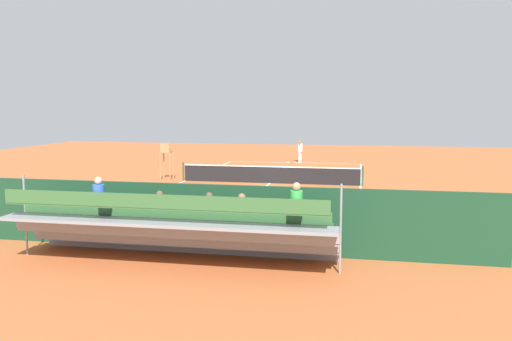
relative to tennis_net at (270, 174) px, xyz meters
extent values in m
plane|color=#BC6033|center=(0.00, 0.00, -0.50)|extent=(60.00, 60.00, 0.00)
cube|color=white|center=(0.00, -11.00, -0.50)|extent=(10.00, 0.10, 0.01)
cube|color=white|center=(0.00, 11.00, -0.50)|extent=(10.00, 0.10, 0.01)
cube|color=white|center=(-5.00, 0.00, -0.50)|extent=(0.10, 22.00, 0.01)
cube|color=white|center=(5.00, 0.00, -0.50)|extent=(0.10, 22.00, 0.01)
cube|color=white|center=(0.00, -6.05, -0.50)|extent=(7.50, 0.10, 0.01)
cube|color=white|center=(0.00, 6.05, -0.50)|extent=(7.50, 0.10, 0.01)
cube|color=white|center=(0.00, 0.00, -0.50)|extent=(0.10, 12.10, 0.01)
cube|color=white|center=(0.00, -11.00, -0.50)|extent=(0.10, 0.30, 0.01)
cube|color=black|center=(0.00, 0.00, -0.05)|extent=(10.00, 0.02, 0.91)
cube|color=white|center=(0.00, 0.00, 0.44)|extent=(10.00, 0.04, 0.06)
cylinder|color=#2D5133|center=(-5.10, 0.00, 0.03)|extent=(0.10, 0.10, 1.07)
cylinder|color=#2D5133|center=(5.10, 0.00, 0.03)|extent=(0.10, 0.10, 1.07)
cube|color=#194228|center=(0.00, 14.00, 0.50)|extent=(18.00, 0.16, 2.00)
cube|color=gray|center=(0.00, 14.35, -0.28)|extent=(9.00, 0.10, 0.45)
cube|color=gray|center=(0.00, 14.70, -0.09)|extent=(9.00, 0.80, 0.08)
cube|color=gray|center=(0.00, 14.32, -0.28)|extent=(9.00, 0.04, 0.45)
cube|color=#386B38|center=(0.00, 14.80, 0.33)|extent=(8.60, 0.36, 0.04)
cube|color=#386B38|center=(0.00, 14.98, 0.53)|extent=(8.60, 0.03, 0.36)
cube|color=gray|center=(0.00, 15.50, 0.36)|extent=(9.00, 0.80, 0.08)
cube|color=gray|center=(0.00, 15.12, 0.17)|extent=(9.00, 0.04, 0.45)
cube|color=#386B38|center=(0.00, 15.60, 0.78)|extent=(8.60, 0.36, 0.04)
cube|color=#386B38|center=(0.00, 15.78, 0.98)|extent=(8.60, 0.03, 0.36)
cube|color=gray|center=(0.00, 16.30, 0.81)|extent=(9.00, 0.80, 0.08)
cube|color=gray|center=(0.00, 15.92, 0.62)|extent=(9.00, 0.04, 0.45)
cube|color=#386B38|center=(0.00, 16.40, 1.23)|extent=(8.60, 0.36, 0.04)
cube|color=#386B38|center=(0.00, 16.58, 1.43)|extent=(8.60, 0.03, 0.36)
cylinder|color=gray|center=(-4.50, 15.50, 0.67)|extent=(0.06, 0.06, 2.35)
cylinder|color=gray|center=(4.50, 15.50, 0.67)|extent=(0.06, 0.06, 2.35)
cube|color=#2D2D33|center=(-0.12, 14.63, 0.37)|extent=(0.32, 0.40, 0.12)
cylinder|color=red|center=(-0.12, 14.75, 0.65)|extent=(0.30, 0.30, 0.45)
sphere|color=#8C6647|center=(-0.12, 14.75, 0.98)|extent=(0.20, 0.20, 0.20)
cube|color=#2D2D33|center=(-1.92, 15.43, 0.82)|extent=(0.32, 0.40, 0.12)
cylinder|color=#9399A3|center=(-1.92, 15.55, 1.10)|extent=(0.30, 0.30, 0.45)
sphere|color=#8C6647|center=(-1.92, 15.55, 1.43)|extent=(0.20, 0.20, 0.20)
cube|color=#2D2D33|center=(-1.04, 15.43, 0.82)|extent=(0.32, 0.40, 0.12)
cylinder|color=white|center=(-1.04, 15.55, 1.10)|extent=(0.30, 0.30, 0.45)
sphere|color=brown|center=(-1.04, 15.55, 1.43)|extent=(0.20, 0.20, 0.20)
cube|color=#2D2D33|center=(1.72, 16.23, 1.27)|extent=(0.32, 0.40, 0.12)
cylinder|color=blue|center=(1.72, 16.35, 1.55)|extent=(0.30, 0.30, 0.45)
sphere|color=beige|center=(1.72, 16.35, 1.88)|extent=(0.20, 0.20, 0.20)
cube|color=#2D2D33|center=(0.36, 15.43, 0.82)|extent=(0.32, 0.40, 0.12)
cylinder|color=red|center=(0.36, 15.55, 1.10)|extent=(0.30, 0.30, 0.45)
sphere|color=brown|center=(0.36, 15.55, 1.43)|extent=(0.20, 0.20, 0.20)
cube|color=#2D2D33|center=(-3.46, 16.23, 1.27)|extent=(0.32, 0.40, 0.12)
cylinder|color=green|center=(-3.46, 16.35, 1.55)|extent=(0.30, 0.30, 0.45)
sphere|color=tan|center=(-3.46, 16.35, 1.88)|extent=(0.20, 0.20, 0.20)
cube|color=#2D2D33|center=(-1.78, 14.63, 0.37)|extent=(0.32, 0.40, 0.12)
cylinder|color=orange|center=(-1.78, 14.75, 0.65)|extent=(0.30, 0.30, 0.45)
sphere|color=#8C6647|center=(-1.78, 14.75, 0.98)|extent=(0.20, 0.20, 0.20)
cylinder|color=#A88456|center=(5.90, -0.56, 0.30)|extent=(0.07, 0.07, 1.60)
cylinder|color=#A88456|center=(6.50, -0.56, 0.30)|extent=(0.07, 0.07, 1.60)
cylinder|color=#A88456|center=(5.90, 0.04, 0.30)|extent=(0.07, 0.07, 1.60)
cylinder|color=#A88456|center=(6.50, 0.04, 0.30)|extent=(0.07, 0.07, 1.60)
cube|color=#A88456|center=(6.20, -0.26, 1.13)|extent=(0.56, 0.56, 0.06)
cube|color=#A88456|center=(6.20, -0.02, 1.40)|extent=(0.56, 0.06, 0.48)
cube|color=#A88456|center=(5.94, -0.26, 1.28)|extent=(0.04, 0.48, 0.04)
cube|color=#A88456|center=(6.46, -0.26, 1.28)|extent=(0.04, 0.48, 0.04)
cube|color=#33383D|center=(-1.97, 13.20, -0.05)|extent=(1.80, 0.40, 0.05)
cylinder|color=#33383D|center=(-2.72, 13.20, -0.28)|extent=(0.06, 0.06, 0.45)
cylinder|color=#33383D|center=(-1.22, 13.20, -0.28)|extent=(0.06, 0.06, 0.45)
cube|color=#33383D|center=(-1.97, 13.38, 0.25)|extent=(1.80, 0.04, 0.36)
cube|color=black|center=(0.10, 13.40, -0.32)|extent=(0.90, 0.36, 0.36)
cylinder|color=white|center=(-0.43, -11.46, -0.08)|extent=(0.14, 0.14, 0.85)
cylinder|color=white|center=(-0.35, -11.25, -0.08)|extent=(0.14, 0.14, 0.85)
cylinder|color=white|center=(-0.39, -11.35, 0.65)|extent=(0.46, 0.46, 0.60)
sphere|color=#8C6647|center=(-0.39, -11.35, 1.06)|extent=(0.22, 0.22, 0.22)
cylinder|color=#8C6647|center=(-0.32, -11.15, 1.15)|extent=(0.26, 0.17, 0.55)
cylinder|color=#8C6647|center=(-0.46, -11.56, 0.68)|extent=(0.11, 0.11, 0.50)
cylinder|color=black|center=(0.23, -11.05, -0.49)|extent=(0.28, 0.11, 0.03)
torus|color=#D8CC4C|center=(0.49, -11.13, -0.49)|extent=(0.38, 0.38, 0.02)
cylinder|color=white|center=(0.49, -11.13, -0.49)|extent=(0.25, 0.25, 0.00)
sphere|color=#CCDB33|center=(-1.72, -10.13, -0.47)|extent=(0.07, 0.07, 0.07)
sphere|color=#CCDB33|center=(-1.56, -8.45, -0.47)|extent=(0.07, 0.07, 0.07)
camera|label=1|loc=(-4.95, 28.80, 3.80)|focal=36.88mm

